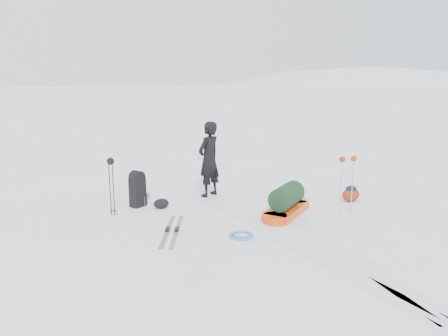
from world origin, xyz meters
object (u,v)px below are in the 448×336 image
at_px(pulk_sled, 286,203).
at_px(expedition_rucksack, 138,189).
at_px(ski_poles_black, 111,168).
at_px(skier, 209,159).

relative_size(pulk_sled, expedition_rucksack, 1.97).
bearing_deg(ski_poles_black, pulk_sled, -45.48).
relative_size(expedition_rucksack, ski_poles_black, 0.69).
distance_m(skier, pulk_sled, 2.33).
bearing_deg(skier, expedition_rucksack, -25.63).
bearing_deg(ski_poles_black, expedition_rucksack, 12.82).
height_order(skier, expedition_rucksack, skier).
relative_size(skier, expedition_rucksack, 2.14).
bearing_deg(expedition_rucksack, pulk_sled, -66.14).
xyz_separation_m(skier, pulk_sled, (0.88, -2.05, -0.67)).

